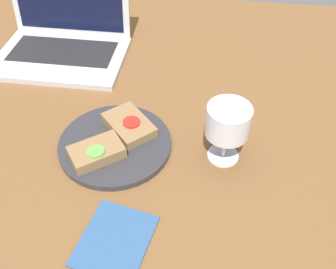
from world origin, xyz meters
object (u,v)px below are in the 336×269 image
object	(u,v)px
wine_glass	(228,123)
laptop	(64,39)
napkin	(115,240)
sandwich_with_cucumber	(97,152)
sandwich_with_tomato	(129,125)
plate	(114,144)

from	to	relation	value
wine_glass	laptop	distance (cm)	57.51
laptop	napkin	world-z (taller)	laptop
sandwich_with_cucumber	laptop	xyz separation A→B (cm)	(-20.15, 39.17, 1.44)
napkin	sandwich_with_cucumber	bearing A→B (deg)	114.02
sandwich_with_tomato	napkin	world-z (taller)	sandwich_with_tomato
wine_glass	plate	bearing A→B (deg)	-179.20
plate	napkin	size ratio (longest dim) A/B	1.75
plate	sandwich_with_cucumber	xyz separation A→B (cm)	(-2.40, -4.53, 2.01)
plate	wine_glass	xyz separation A→B (cm)	(23.31, 0.33, 8.71)
laptop	napkin	distance (cm)	63.39
sandwich_with_tomato	laptop	xyz separation A→B (cm)	(-24.98, 30.18, 1.62)
plate	laptop	distance (cm)	41.47
sandwich_with_cucumber	laptop	distance (cm)	44.08
plate	sandwich_with_cucumber	world-z (taller)	sandwich_with_cucumber
sandwich_with_cucumber	napkin	size ratio (longest dim) A/B	0.90
sandwich_with_tomato	sandwich_with_cucumber	xyz separation A→B (cm)	(-4.83, -8.99, 0.18)
sandwich_with_tomato	napkin	bearing A→B (deg)	-83.57
sandwich_with_tomato	napkin	distance (cm)	26.83
laptop	napkin	size ratio (longest dim) A/B	2.55
plate	laptop	xyz separation A→B (cm)	(-22.54, 34.64, 3.45)
sandwich_with_tomato	sandwich_with_cucumber	bearing A→B (deg)	-118.27
napkin	laptop	bearing A→B (deg)	116.25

